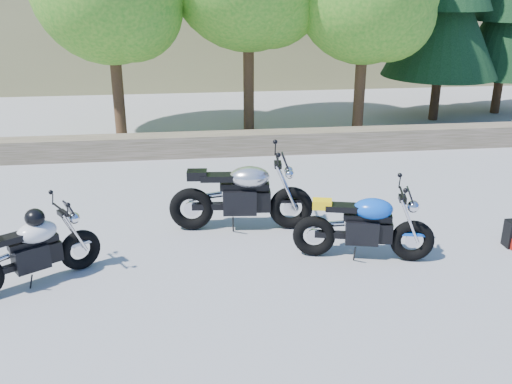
% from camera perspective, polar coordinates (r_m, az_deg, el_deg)
% --- Properties ---
extents(ground, '(90.00, 90.00, 0.00)m').
position_cam_1_polar(ground, '(8.19, -0.56, -7.45)').
color(ground, '#949499').
rests_on(ground, ground).
extents(stone_wall, '(22.00, 0.55, 0.50)m').
position_cam_1_polar(stone_wall, '(13.21, -3.20, 4.83)').
color(stone_wall, brown).
rests_on(stone_wall, ground).
extents(silver_bike, '(2.33, 0.74, 1.17)m').
position_cam_1_polar(silver_bike, '(9.14, -1.38, -0.42)').
color(silver_bike, black).
rests_on(silver_bike, ground).
extents(white_bike, '(1.68, 1.15, 1.06)m').
position_cam_1_polar(white_bike, '(8.09, -21.66, -5.32)').
color(white_bike, black).
rests_on(white_bike, ground).
extents(blue_bike, '(2.02, 0.75, 1.02)m').
position_cam_1_polar(blue_bike, '(8.36, 10.80, -3.43)').
color(blue_bike, black).
rests_on(blue_bike, ground).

